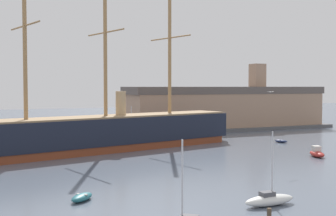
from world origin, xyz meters
The scene contains 8 objects.
tall_ship centered at (-5.42, 54.70, 3.05)m, with size 57.49×18.34×28.03m.
sailboat_near_centre centered at (-1.73, 15.78, 0.56)m, with size 5.14×1.58×6.67m.
dinghy_mid_left centered at (-16.65, 24.29, 0.35)m, with size 2.99×2.98×0.69m.
motorboat_alongside_stern centered at (21.89, 35.34, 0.58)m, with size 2.84×4.22×1.64m.
dinghy_far_right centered at (27.78, 51.19, 0.30)m, with size 1.97×2.73×0.59m.
sailboat_distant_centre centered at (1.61, 61.87, 0.59)m, with size 3.55×5.57×6.98m.
dockside_warehouse_right centered at (32.50, 77.87, 5.27)m, with size 55.50×13.83×16.38m.
seagull_in_flight centered at (11.13, 32.73, 9.93)m, with size 1.35×0.43×0.14m.
Camera 1 is at (-26.15, -16.29, 10.68)m, focal length 47.54 mm.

